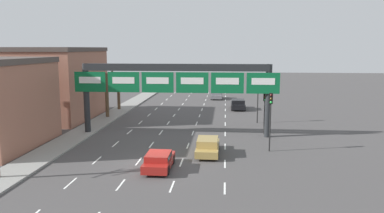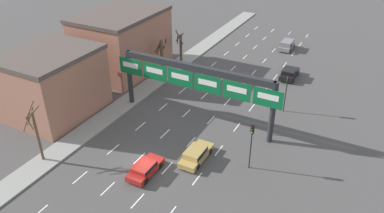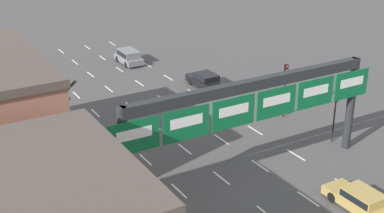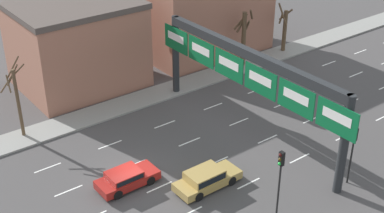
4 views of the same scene
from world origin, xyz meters
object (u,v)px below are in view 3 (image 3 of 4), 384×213
at_px(traffic_light_near_gantry, 336,105).
at_px(tree_bare_closest, 40,101).
at_px(sign_gantry, 253,104).
at_px(car_gold, 361,199).
at_px(car_black, 205,80).
at_px(suv_grey, 129,56).
at_px(tree_bare_third, 65,119).
at_px(traffic_light_far_end, 286,80).

distance_m(traffic_light_near_gantry, tree_bare_closest, 23.00).
height_order(sign_gantry, traffic_light_near_gantry, sign_gantry).
distance_m(sign_gantry, car_gold, 8.79).
bearing_deg(traffic_light_near_gantry, car_black, 97.92).
bearing_deg(suv_grey, sign_gantry, -97.12).
xyz_separation_m(car_gold, tree_bare_closest, (-13.51, 21.04, 1.90)).
relative_size(car_gold, tree_bare_third, 0.79).
relative_size(suv_grey, tree_bare_third, 0.69).
xyz_separation_m(sign_gantry, suv_grey, (3.43, 27.44, -4.57)).
height_order(traffic_light_far_end, tree_bare_closest, tree_bare_closest).
relative_size(car_gold, traffic_light_far_end, 0.98).
height_order(car_gold, tree_bare_third, tree_bare_third).
relative_size(car_black, suv_grey, 1.08).
bearing_deg(suv_grey, tree_bare_third, -125.05).
height_order(traffic_light_near_gantry, tree_bare_third, tree_bare_third).
height_order(suv_grey, tree_bare_closest, tree_bare_closest).
bearing_deg(sign_gantry, traffic_light_near_gantry, 8.54).
bearing_deg(car_black, traffic_light_far_end, -78.78).
xyz_separation_m(suv_grey, tree_bare_third, (-13.19, -18.80, 2.39)).
bearing_deg(car_black, tree_bare_closest, -172.85).
bearing_deg(suv_grey, car_gold, -89.83).
bearing_deg(car_gold, traffic_light_far_end, 69.23).
xyz_separation_m(sign_gantry, car_gold, (3.53, -6.54, -4.71)).
xyz_separation_m(tree_bare_closest, tree_bare_third, (0.22, -5.86, 0.63)).
height_order(car_gold, traffic_light_near_gantry, traffic_light_near_gantry).
xyz_separation_m(suv_grey, tree_bare_closest, (-13.41, -12.94, 1.76)).
height_order(car_gold, tree_bare_closest, tree_bare_closest).
relative_size(sign_gantry, suv_grey, 4.93).
bearing_deg(traffic_light_far_end, sign_gantry, -141.11).
distance_m(car_gold, traffic_light_near_gantry, 9.79).
relative_size(car_black, tree_bare_third, 0.75).
bearing_deg(sign_gantry, car_gold, -61.66).
bearing_deg(traffic_light_near_gantry, car_gold, -124.16).
distance_m(sign_gantry, tree_bare_closest, 17.83).
bearing_deg(traffic_light_far_end, tree_bare_third, 174.84).
relative_size(suv_grey, traffic_light_far_end, 0.86).
xyz_separation_m(traffic_light_near_gantry, traffic_light_far_end, (-0.21, 5.65, 0.31)).
bearing_deg(car_gold, traffic_light_near_gantry, 55.84).
bearing_deg(traffic_light_near_gantry, suv_grey, 101.77).
distance_m(car_gold, tree_bare_third, 20.33).
distance_m(traffic_light_far_end, tree_bare_closest, 20.11).
bearing_deg(traffic_light_near_gantry, tree_bare_third, 158.58).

